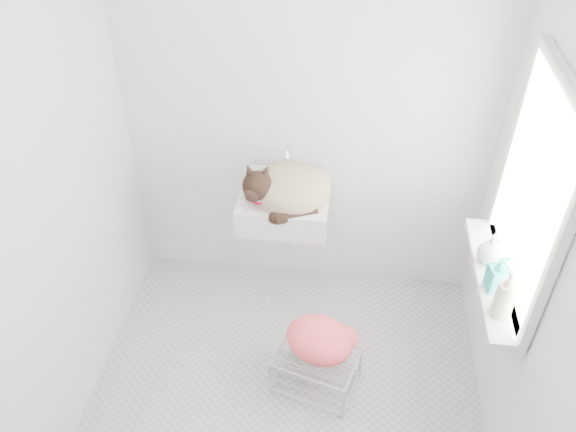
# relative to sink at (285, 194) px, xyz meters

# --- Properties ---
(floor) EXTENTS (2.20, 2.00, 0.02)m
(floor) POSITION_rel_sink_xyz_m (0.10, -0.74, -0.85)
(floor) COLOR #BABABA
(floor) RESTS_ON ground
(back_wall) EXTENTS (2.20, 0.02, 2.50)m
(back_wall) POSITION_rel_sink_xyz_m (0.10, 0.26, 0.40)
(back_wall) COLOR white
(back_wall) RESTS_ON ground
(right_wall) EXTENTS (0.02, 2.00, 2.50)m
(right_wall) POSITION_rel_sink_xyz_m (1.20, -0.74, 0.40)
(right_wall) COLOR white
(right_wall) RESTS_ON ground
(left_wall) EXTENTS (0.02, 2.00, 2.50)m
(left_wall) POSITION_rel_sink_xyz_m (-1.00, -0.74, 0.40)
(left_wall) COLOR white
(left_wall) RESTS_ON ground
(window_glass) EXTENTS (0.01, 0.80, 1.00)m
(window_glass) POSITION_rel_sink_xyz_m (1.18, -0.54, 0.50)
(window_glass) COLOR white
(window_glass) RESTS_ON right_wall
(window_frame) EXTENTS (0.04, 0.90, 1.10)m
(window_frame) POSITION_rel_sink_xyz_m (1.17, -0.54, 0.50)
(window_frame) COLOR white
(window_frame) RESTS_ON right_wall
(windowsill) EXTENTS (0.16, 0.88, 0.04)m
(windowsill) POSITION_rel_sink_xyz_m (1.11, -0.54, -0.02)
(windowsill) COLOR white
(windowsill) RESTS_ON right_wall
(sink) EXTENTS (0.53, 0.46, 0.21)m
(sink) POSITION_rel_sink_xyz_m (0.00, 0.00, 0.00)
(sink) COLOR white
(sink) RESTS_ON back_wall
(faucet) EXTENTS (0.19, 0.13, 0.19)m
(faucet) POSITION_rel_sink_xyz_m (0.00, 0.18, 0.14)
(faucet) COLOR silver
(faucet) RESTS_ON sink
(cat) EXTENTS (0.53, 0.46, 0.32)m
(cat) POSITION_rel_sink_xyz_m (0.01, -0.02, 0.04)
(cat) COLOR #C6B38F
(cat) RESTS_ON sink
(wire_rack) EXTENTS (0.50, 0.41, 0.26)m
(wire_rack) POSITION_rel_sink_xyz_m (0.26, -0.68, -0.70)
(wire_rack) COLOR #BEBEBE
(wire_rack) RESTS_ON floor
(towel) EXTENTS (0.47, 0.43, 0.16)m
(towel) POSITION_rel_sink_xyz_m (0.27, -0.63, -0.56)
(towel) COLOR orange
(towel) RESTS_ON wire_rack
(bottle_a) EXTENTS (0.10, 0.10, 0.22)m
(bottle_a) POSITION_rel_sink_xyz_m (1.10, -0.80, 0.00)
(bottle_a) COLOR white
(bottle_a) RESTS_ON windowsill
(bottle_b) EXTENTS (0.11, 0.10, 0.20)m
(bottle_b) POSITION_rel_sink_xyz_m (1.10, -0.64, 0.00)
(bottle_b) COLOR teal
(bottle_b) RESTS_ON windowsill
(bottle_c) EXTENTS (0.17, 0.17, 0.17)m
(bottle_c) POSITION_rel_sink_xyz_m (1.10, -0.44, 0.00)
(bottle_c) COLOR white
(bottle_c) RESTS_ON windowsill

